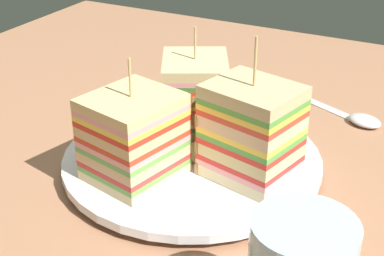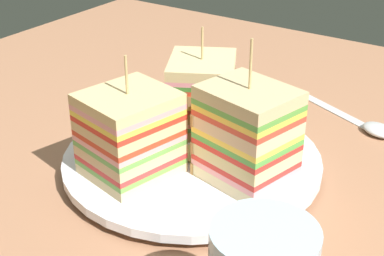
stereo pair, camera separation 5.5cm
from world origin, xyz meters
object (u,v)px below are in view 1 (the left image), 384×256
plate (192,160)px  spoon (353,116)px  sandwich_wedge_2 (134,137)px  chip_pile (214,145)px  sandwich_wedge_0 (251,132)px  sandwich_wedge_1 (195,93)px

plate → spoon: size_ratio=1.75×
sandwich_wedge_2 → chip_pile: (-6.99, 4.75, -3.10)cm
sandwich_wedge_0 → chip_pile: sandwich_wedge_0 is taller
sandwich_wedge_2 → sandwich_wedge_0: bearing=-49.1°
sandwich_wedge_1 → sandwich_wedge_2: sandwich_wedge_2 is taller
sandwich_wedge_2 → spoon: 28.57cm
sandwich_wedge_0 → sandwich_wedge_1: 11.10cm
plate → sandwich_wedge_2: size_ratio=2.20×
sandwich_wedge_1 → plate: bearing=-3.1°
sandwich_wedge_1 → sandwich_wedge_2: (11.42, -0.31, 0.18)cm
sandwich_wedge_2 → chip_pile: sandwich_wedge_2 is taller
sandwich_wedge_1 → chip_pile: size_ratio=1.61×
chip_pile → spoon: bearing=150.2°
sandwich_wedge_2 → spoon: size_ratio=0.79×
sandwich_wedge_0 → sandwich_wedge_1: bearing=-22.3°
sandwich_wedge_2 → plate: bearing=-14.7°
plate → sandwich_wedge_1: size_ratio=2.30×
sandwich_wedge_0 → sandwich_wedge_2: size_ratio=1.16×
plate → sandwich_wedge_0: 8.15cm
plate → chip_pile: (-1.34, 1.79, 1.50)cm
plate → sandwich_wedge_0: bearing=83.5°
chip_pile → spoon: (-17.07, 9.79, -2.05)cm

